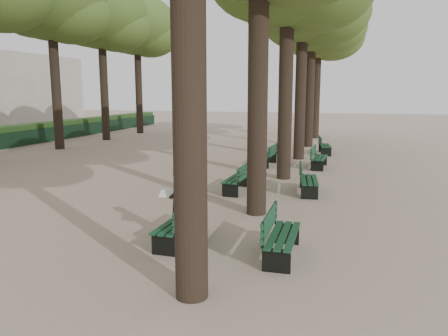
# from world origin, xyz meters

# --- Properties ---
(ground) EXTENTS (120.00, 120.00, 0.00)m
(ground) POSITION_xyz_m (0.00, 0.00, 0.00)
(ground) COLOR tan
(ground) RESTS_ON ground
(tree_central_4) EXTENTS (6.00, 6.00, 9.95)m
(tree_central_4) POSITION_xyz_m (1.50, 18.00, 7.65)
(tree_central_4) COLOR #33261C
(tree_central_4) RESTS_ON ground
(tree_central_5) EXTENTS (6.00, 6.00, 9.95)m
(tree_central_5) POSITION_xyz_m (1.50, 23.00, 7.65)
(tree_central_5) COLOR #33261C
(tree_central_5) RESTS_ON ground
(tree_far_4) EXTENTS (6.00, 6.00, 10.45)m
(tree_far_4) POSITION_xyz_m (-12.00, 18.00, 8.14)
(tree_far_4) COLOR #33261C
(tree_far_4) RESTS_ON ground
(tree_far_5) EXTENTS (6.00, 6.00, 10.45)m
(tree_far_5) POSITION_xyz_m (-12.00, 23.00, 8.14)
(tree_far_5) COLOR #33261C
(tree_far_5) RESTS_ON ground
(bench_left_0) EXTENTS (0.61, 1.81, 0.92)m
(bench_left_0) POSITION_xyz_m (0.37, 0.30, 0.27)
(bench_left_0) COLOR black
(bench_left_0) RESTS_ON ground
(bench_left_1) EXTENTS (0.63, 1.82, 0.92)m
(bench_left_1) POSITION_xyz_m (0.37, 5.37, 0.27)
(bench_left_1) COLOR black
(bench_left_1) RESTS_ON ground
(bench_left_2) EXTENTS (0.66, 1.83, 0.92)m
(bench_left_2) POSITION_xyz_m (0.37, 10.70, 0.27)
(bench_left_2) COLOR black
(bench_left_2) RESTS_ON ground
(bench_left_3) EXTENTS (0.68, 1.83, 0.92)m
(bench_left_3) POSITION_xyz_m (0.37, 15.25, 0.27)
(bench_left_3) COLOR black
(bench_left_3) RESTS_ON ground
(bench_right_0) EXTENTS (0.60, 1.81, 0.92)m
(bench_right_0) POSITION_xyz_m (2.63, 0.08, 0.27)
(bench_right_0) COLOR black
(bench_right_0) RESTS_ON ground
(bench_right_1) EXTENTS (0.80, 1.86, 0.92)m
(bench_right_1) POSITION_xyz_m (2.63, 5.76, 0.27)
(bench_right_1) COLOR black
(bench_right_1) RESTS_ON ground
(bench_right_2) EXTENTS (0.64, 1.82, 0.92)m
(bench_right_2) POSITION_xyz_m (2.63, 10.68, 0.27)
(bench_right_2) COLOR black
(bench_right_2) RESTS_ON ground
(bench_right_3) EXTENTS (0.81, 1.86, 0.92)m
(bench_right_3) POSITION_xyz_m (2.63, 15.02, 0.27)
(bench_right_3) COLOR black
(bench_right_3) RESTS_ON ground
(man_with_map) EXTENTS (0.67, 0.76, 1.76)m
(man_with_map) POSITION_xyz_m (0.33, 0.38, 0.88)
(man_with_map) COLOR black
(man_with_map) RESTS_ON ground
(pedestrian_a) EXTENTS (0.68, 0.87, 1.67)m
(pedestrian_a) POSITION_xyz_m (-2.99, 25.43, 0.84)
(pedestrian_a) COLOR #262628
(pedestrian_a) RESTS_ON ground
(pedestrian_b) EXTENTS (0.56, 1.09, 1.61)m
(pedestrian_b) POSITION_xyz_m (0.13, 28.08, 0.80)
(pedestrian_b) COLOR #262628
(pedestrian_b) RESTS_ON ground
(pedestrian_d) EXTENTS (0.94, 0.81, 1.83)m
(pedestrian_d) POSITION_xyz_m (-1.33, 30.00, 0.91)
(pedestrian_d) COLOR #262628
(pedestrian_d) RESTS_ON ground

